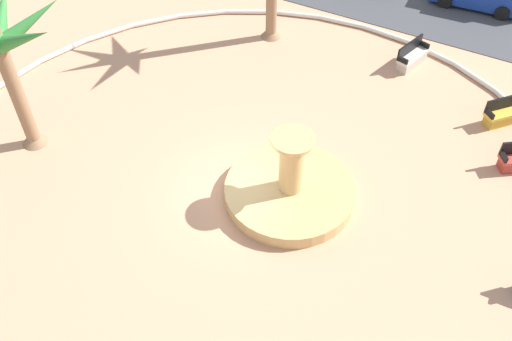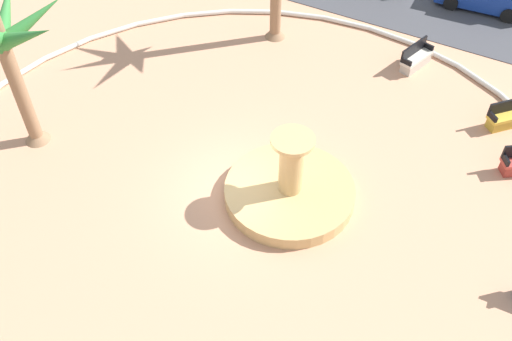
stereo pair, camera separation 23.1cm
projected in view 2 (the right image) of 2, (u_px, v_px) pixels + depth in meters
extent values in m
plane|color=tan|center=(242.00, 190.00, 17.99)|extent=(80.00, 80.00, 0.00)
torus|color=silver|center=(242.00, 188.00, 17.92)|extent=(21.62, 21.62, 0.20)
cylinder|color=tan|center=(289.00, 192.00, 17.63)|extent=(4.06, 4.06, 0.45)
cylinder|color=#19567F|center=(289.00, 193.00, 17.65)|extent=(3.58, 3.58, 0.34)
cylinder|color=tan|center=(291.00, 166.00, 16.77)|extent=(0.73, 0.73, 1.94)
cylinder|color=#E0B370|center=(293.00, 140.00, 16.03)|extent=(1.30, 1.30, 0.12)
cylinder|color=#8E6B4C|center=(17.00, 83.00, 17.89)|extent=(0.46, 0.46, 4.85)
cone|color=#8E6B4C|center=(36.00, 134.00, 19.46)|extent=(0.87, 0.87, 0.50)
cone|color=#337F38|center=(25.00, 36.00, 16.20)|extent=(2.33, 0.84, 1.43)
cone|color=#337F38|center=(31.00, 20.00, 16.84)|extent=(1.63, 2.24, 1.47)
cone|color=#337F38|center=(6.00, 10.00, 17.18)|extent=(1.68, 2.23, 1.42)
cone|color=#8E6B4C|center=(275.00, 31.00, 23.92)|extent=(0.87, 0.87, 0.50)
cube|color=gold|center=(510.00, 116.00, 19.82)|extent=(1.44, 1.53, 0.12)
cube|color=black|center=(509.00, 106.00, 19.74)|extent=(1.12, 1.25, 0.50)
cube|color=gold|center=(507.00, 121.00, 20.01)|extent=(1.32, 1.40, 0.39)
cube|color=black|center=(493.00, 117.00, 19.56)|extent=(0.39, 0.36, 0.24)
cube|color=black|center=(506.00, 160.00, 18.10)|extent=(0.32, 0.41, 0.24)
cube|color=beige|center=(417.00, 57.00, 22.26)|extent=(0.92, 1.68, 0.12)
cube|color=black|center=(414.00, 49.00, 22.15)|extent=(0.51, 1.56, 0.50)
cube|color=#B6ADA0|center=(416.00, 63.00, 22.45)|extent=(0.84, 1.54, 0.39)
cube|color=black|center=(429.00, 47.00, 22.53)|extent=(0.45, 0.20, 0.24)
cube|color=black|center=(406.00, 62.00, 21.80)|extent=(0.45, 0.20, 0.24)
cylinder|color=black|center=(451.00, 3.00, 25.39)|extent=(0.65, 0.27, 0.64)
cylinder|color=black|center=(508.00, 16.00, 24.65)|extent=(0.65, 0.27, 0.64)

